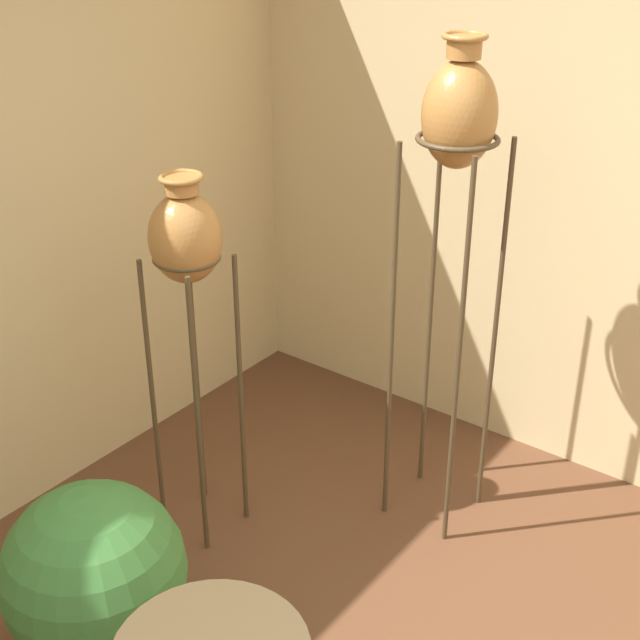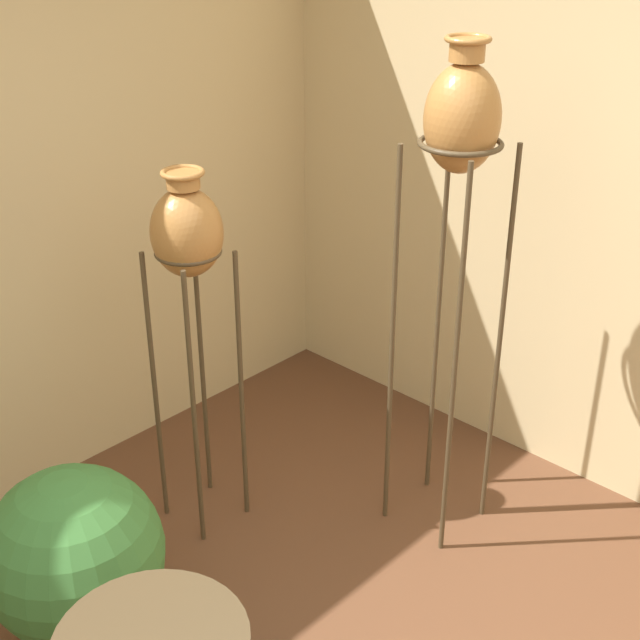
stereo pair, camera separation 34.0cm
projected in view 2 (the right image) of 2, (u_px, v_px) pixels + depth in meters
The scene contains 3 objects.
vase_stand_tall at pixel (461, 137), 3.07m from camera, with size 0.32×0.32×1.98m.
vase_stand_medium at pixel (188, 242), 3.27m from camera, with size 0.27×0.27×1.52m.
potted_plant at pixel (75, 560), 3.00m from camera, with size 0.61×0.61×0.72m.
Camera 2 is at (-1.05, -0.99, 2.47)m, focal length 50.00 mm.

